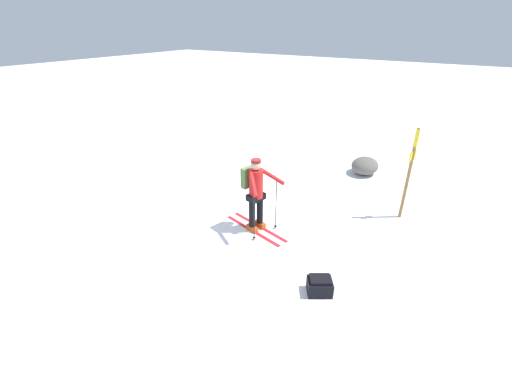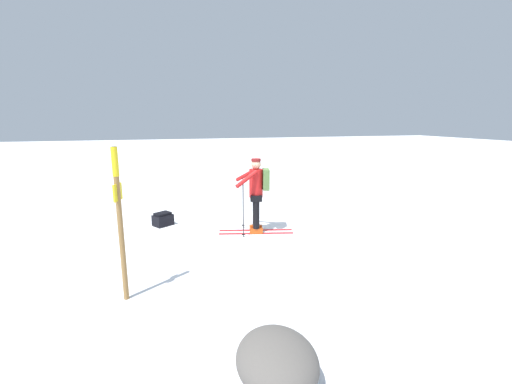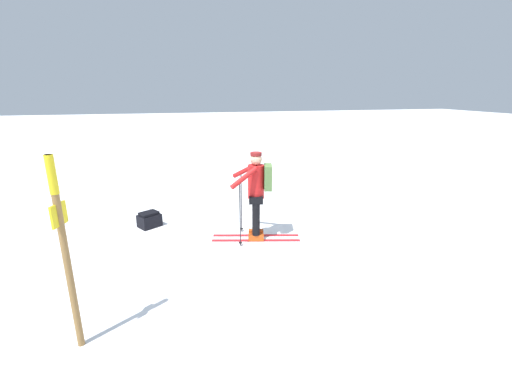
{
  "view_description": "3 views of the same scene",
  "coord_description": "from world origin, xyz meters",
  "px_view_note": "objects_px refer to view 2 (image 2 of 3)",
  "views": [
    {
      "loc": [
        -6.05,
        -3.49,
        4.39
      ],
      "look_at": [
        -0.33,
        0.19,
        0.97
      ],
      "focal_mm": 24.0,
      "sensor_mm": 36.0,
      "label": 1
    },
    {
      "loc": [
        7.08,
        -1.99,
        2.62
      ],
      "look_at": [
        -0.33,
        0.19,
        0.97
      ],
      "focal_mm": 24.0,
      "sensor_mm": 36.0,
      "label": 2
    },
    {
      "loc": [
        5.81,
        -1.36,
        2.87
      ],
      "look_at": [
        -0.33,
        0.19,
        0.97
      ],
      "focal_mm": 24.0,
      "sensor_mm": 36.0,
      "label": 3
    }
  ],
  "objects_px": {
    "trail_marker": "(119,213)",
    "rock_boulder": "(277,361)",
    "dropped_backpack": "(163,219)",
    "skier": "(257,191)"
  },
  "relations": [
    {
      "from": "dropped_backpack",
      "to": "rock_boulder",
      "type": "height_order",
      "value": "rock_boulder"
    },
    {
      "from": "skier",
      "to": "trail_marker",
      "type": "distance_m",
      "value": 3.66
    },
    {
      "from": "dropped_backpack",
      "to": "rock_boulder",
      "type": "relative_size",
      "value": 0.58
    },
    {
      "from": "trail_marker",
      "to": "skier",
      "type": "bearing_deg",
      "value": 131.25
    },
    {
      "from": "trail_marker",
      "to": "rock_boulder",
      "type": "height_order",
      "value": "trail_marker"
    },
    {
      "from": "skier",
      "to": "dropped_backpack",
      "type": "bearing_deg",
      "value": -118.78
    },
    {
      "from": "trail_marker",
      "to": "rock_boulder",
      "type": "xyz_separation_m",
      "value": [
        2.21,
        1.58,
        -1.07
      ]
    },
    {
      "from": "dropped_backpack",
      "to": "skier",
      "type": "bearing_deg",
      "value": 61.22
    },
    {
      "from": "skier",
      "to": "dropped_backpack",
      "type": "xyz_separation_m",
      "value": [
        -1.16,
        -2.12,
        -0.85
      ]
    },
    {
      "from": "skier",
      "to": "trail_marker",
      "type": "bearing_deg",
      "value": -48.75
    }
  ]
}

